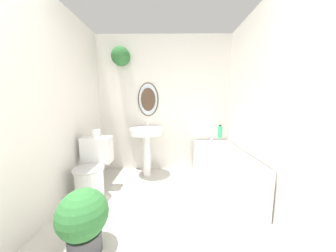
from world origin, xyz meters
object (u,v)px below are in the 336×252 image
Objects in this scene: toilet at (92,171)px; potted_plant at (83,219)px; bathtub at (222,170)px; shampoo_bottle at (220,132)px; pedestal_sink at (147,138)px; toilet_paper_roll at (96,133)px.

toilet is 1.40× the size of potted_plant.
potted_plant is at bearing -144.10° from bathtub.
shampoo_bottle is (0.13, 0.57, 0.45)m from bathtub.
toilet is at bearing -135.07° from pedestal_sink.
bathtub is at bearing -21.83° from pedestal_sink.
toilet_paper_roll is at bearing -179.74° from bathtub.
pedestal_sink is 0.64× the size of bathtub.
pedestal_sink reaches higher than bathtub.
pedestal_sink is at bearing -174.33° from shampoo_bottle.
toilet_paper_roll is (-0.32, 1.03, 0.51)m from potted_plant.
potted_plant is at bearing -101.97° from pedestal_sink.
toilet is 2.07m from shampoo_bottle.
pedestal_sink reaches higher than toilet_paper_roll.
shampoo_bottle is at bearing 77.72° from bathtub.
pedestal_sink is 1.69× the size of potted_plant.
shampoo_bottle is at bearing 17.19° from toilet_paper_roll.
pedestal_sink is 4.10× the size of shampoo_bottle.
pedestal_sink is 1.57m from potted_plant.
shampoo_bottle is at bearing 21.87° from toilet.
potted_plant is 1.20m from toilet_paper_roll.
toilet is 0.92m from potted_plant.
toilet is 0.54× the size of bathtub.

